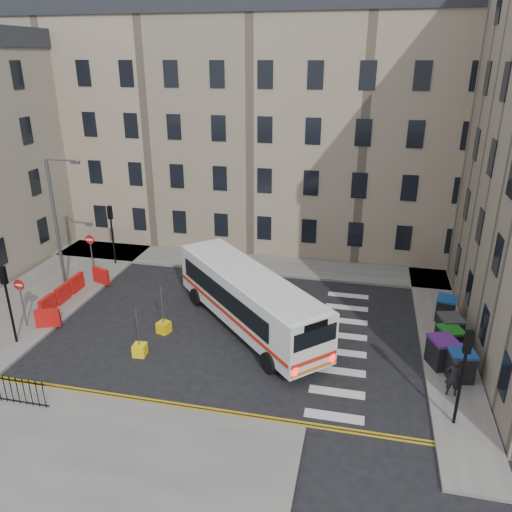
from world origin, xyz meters
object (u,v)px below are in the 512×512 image
at_px(streetlamp, 56,224).
at_px(pedestrian, 453,377).
at_px(bollard_yellow, 140,350).
at_px(wheelie_bin_a, 460,364).
at_px(wheelie_bin_e, 446,308).
at_px(wheelie_bin_d, 450,329).
at_px(bollard_chevron, 164,327).
at_px(bus, 248,297).
at_px(wheelie_bin_c, 450,340).
at_px(wheelie_bin_b, 442,352).

height_order(streetlamp, pedestrian, streetlamp).
bearing_deg(bollard_yellow, wheelie_bin_a, 4.89).
height_order(wheelie_bin_e, bollard_yellow, wheelie_bin_e).
height_order(wheelie_bin_d, wheelie_bin_e, wheelie_bin_d).
relative_size(wheelie_bin_a, wheelie_bin_d, 0.99).
bearing_deg(streetlamp, bollard_chevron, -22.96).
relative_size(streetlamp, wheelie_bin_d, 5.67).
relative_size(streetlamp, bus, 0.82).
height_order(bus, wheelie_bin_c, bus).
bearing_deg(wheelie_bin_a, pedestrian, -118.99).
bearing_deg(bus, wheelie_bin_a, -57.53).
relative_size(bus, wheelie_bin_e, 7.43).
height_order(wheelie_bin_c, wheelie_bin_e, wheelie_bin_e).
height_order(bollard_yellow, bollard_chevron, same).
bearing_deg(pedestrian, wheelie_bin_a, -109.36).
xyz_separation_m(wheelie_bin_d, wheelie_bin_e, (0.12, 2.36, -0.04)).
height_order(bus, bollard_chevron, bus).
relative_size(streetlamp, pedestrian, 4.56).
relative_size(bus, bollard_yellow, 16.59).
xyz_separation_m(wheelie_bin_e, bollard_chevron, (-14.50, -4.49, -0.49)).
bearing_deg(bollard_chevron, wheelie_bin_a, -4.06).
bearing_deg(wheelie_bin_b, wheelie_bin_e, 58.34).
height_order(bus, wheelie_bin_e, bus).
bearing_deg(bus, streetlamp, 127.59).
relative_size(wheelie_bin_d, wheelie_bin_e, 1.07).
bearing_deg(pedestrian, wheelie_bin_e, -94.76).
bearing_deg(streetlamp, bollard_yellow, -36.68).
xyz_separation_m(bus, pedestrian, (9.72, -3.87, -0.74)).
relative_size(bus, wheelie_bin_d, 6.93).
height_order(wheelie_bin_b, wheelie_bin_d, wheelie_bin_b).
xyz_separation_m(wheelie_bin_a, wheelie_bin_d, (-0.03, 3.16, -0.02)).
bearing_deg(streetlamp, wheelie_bin_b, -9.18).
xyz_separation_m(wheelie_bin_b, wheelie_bin_e, (0.74, 4.68, -0.06)).
height_order(wheelie_bin_a, bollard_yellow, wheelie_bin_a).
distance_m(streetlamp, wheelie_bin_c, 22.45).
bearing_deg(bollard_yellow, wheelie_bin_c, 12.98).
bearing_deg(streetlamp, wheelie_bin_c, -5.75).
relative_size(bus, wheelie_bin_b, 6.29).
relative_size(wheelie_bin_b, wheelie_bin_c, 1.10).
xyz_separation_m(wheelie_bin_d, pedestrian, (-0.45, -4.53, 0.21)).
relative_size(wheelie_bin_c, wheelie_bin_d, 1.00).
relative_size(wheelie_bin_d, bollard_chevron, 2.39).
bearing_deg(wheelie_bin_e, bollard_yellow, -142.81).
relative_size(bus, bollard_chevron, 16.59).
distance_m(wheelie_bin_d, wheelie_bin_e, 2.36).
bearing_deg(wheelie_bin_c, wheelie_bin_a, -108.74).
distance_m(bus, wheelie_bin_d, 10.24).
xyz_separation_m(streetlamp, bollard_chevron, (7.78, -3.30, -4.04)).
height_order(wheelie_bin_b, bollard_chevron, wheelie_bin_b).
height_order(wheelie_bin_a, wheelie_bin_c, wheelie_bin_a).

